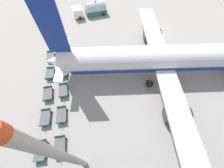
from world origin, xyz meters
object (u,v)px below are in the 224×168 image
Objects in this scene: fuel_tanker_primary at (41,15)px; baggage_dolly_row_near_col_e at (40,150)px; airplane at (169,58)px; baggage_dolly_row_mid_a_col_d at (61,115)px; apron_light_mast at (51,152)px; baggage_dolly_row_mid_a_col_b at (64,71)px; baggage_dolly_row_mid_a_col_e at (60,146)px; baggage_dolly_row_near_col_b at (50,74)px; fuel_tanker_secondary at (92,10)px; baggage_dolly_row_mid_a_col_c at (63,91)px; baggage_dolly_row_near_col_a at (51,57)px; baggage_dolly_row_mid_a_col_a at (64,54)px; baggage_dolly_row_near_col_d at (45,118)px; baggage_dolly_row_near_col_c at (48,94)px.

baggage_dolly_row_near_col_e is at bearing 6.56° from fuel_tanker_primary.
airplane is 5.45× the size of fuel_tanker_primary.
apron_light_mast reaches higher than baggage_dolly_row_mid_a_col_d.
baggage_dolly_row_mid_a_col_b is 12.83m from baggage_dolly_row_mid_a_col_e.
fuel_tanker_primary is at bearing -161.69° from baggage_dolly_row_mid_a_col_b.
fuel_tanker_primary is (-20.77, -24.30, -2.32)m from airplane.
baggage_dolly_row_near_col_b is 12.95m from baggage_dolly_row_mid_a_col_e.
apron_light_mast is (2.53, 3.15, 11.18)m from baggage_dolly_row_mid_a_col_e.
fuel_tanker_primary is 2.30× the size of baggage_dolly_row_mid_a_col_e.
fuel_tanker_secondary is at bearing 160.07° from baggage_dolly_row_mid_a_col_b.
baggage_dolly_row_mid_a_col_c is at bearing 15.37° from fuel_tanker_primary.
fuel_tanker_secondary reaches higher than baggage_dolly_row_near_col_a.
baggage_dolly_row_near_col_b is 2.42m from baggage_dolly_row_mid_a_col_b.
baggage_dolly_row_near_col_a is at bearing -163.20° from apron_light_mast.
baggage_dolly_row_mid_a_col_a is at bearing -110.59° from airplane.
baggage_dolly_row_mid_a_col_d is at bearing 12.27° from baggage_dolly_row_near_col_a.
baggage_dolly_row_near_col_b is at bearing 179.80° from baggage_dolly_row_near_col_e.
fuel_tanker_primary is at bearing -168.91° from baggage_dolly_row_mid_a_col_e.
fuel_tanker_secondary is at bearing 167.93° from baggage_dolly_row_mid_a_col_e.
airplane reaches higher than baggage_dolly_row_mid_a_col_c.
baggage_dolly_row_mid_a_col_b is (18.66, -6.77, -0.89)m from fuel_tanker_secondary.
fuel_tanker_primary reaches higher than baggage_dolly_row_mid_a_col_b.
baggage_dolly_row_near_col_a and baggage_dolly_row_near_col_e have the same top height.
baggage_dolly_row_near_col_d is at bearing -15.32° from baggage_dolly_row_mid_a_col_b.
apron_light_mast is at bearing 9.52° from baggage_dolly_row_mid_a_col_a.
baggage_dolly_row_near_col_a is at bearing 13.35° from fuel_tanker_primary.
fuel_tanker_secondary reaches higher than baggage_dolly_row_mid_a_col_c.
baggage_dolly_row_mid_a_col_b is (-0.11, 2.42, 0.00)m from baggage_dolly_row_near_col_b.
fuel_tanker_secondary is (-0.32, 12.84, 0.07)m from fuel_tanker_primary.
baggage_dolly_row_near_col_a is at bearing -33.27° from fuel_tanker_secondary.
baggage_dolly_row_mid_a_col_b is (-13.00, 2.47, 0.00)m from baggage_dolly_row_near_col_e.
airplane reaches higher than baggage_dolly_row_mid_a_col_a.
apron_light_mast reaches higher than baggage_dolly_row_near_col_b.
baggage_dolly_row_near_col_d is at bearing -9.62° from baggage_dolly_row_mid_a_col_a.
fuel_tanker_primary reaches higher than baggage_dolly_row_mid_a_col_a.
baggage_dolly_row_mid_a_col_d is at bearing 0.74° from baggage_dolly_row_mid_a_col_a.
baggage_dolly_row_near_col_b is at bearing -26.57° from baggage_dolly_row_mid_a_col_a.
baggage_dolly_row_mid_a_col_b is at bearing -97.60° from airplane.
baggage_dolly_row_mid_a_col_b and baggage_dolly_row_mid_a_col_d have the same top height.
baggage_dolly_row_mid_a_col_d is 4.39m from baggage_dolly_row_mid_a_col_e.
apron_light_mast reaches higher than airplane.
baggage_dolly_row_near_col_d is 13.15m from baggage_dolly_row_mid_a_col_a.
baggage_dolly_row_near_col_d is at bearing -29.19° from baggage_dolly_row_mid_a_col_c.
baggage_dolly_row_near_col_d is 0.16× the size of apron_light_mast.
baggage_dolly_row_near_col_b is at bearing -147.87° from baggage_dolly_row_mid_a_col_c.
apron_light_mast is (11.21, 3.08, 11.18)m from baggage_dolly_row_mid_a_col_c.
baggage_dolly_row_mid_a_col_d is at bearing 30.89° from baggage_dolly_row_near_col_c.
apron_light_mast reaches higher than baggage_dolly_row_mid_a_col_b.
baggage_dolly_row_near_col_d is at bearing 0.81° from baggage_dolly_row_near_col_c.
baggage_dolly_row_near_col_a is at bearing -161.31° from baggage_dolly_row_mid_a_col_c.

